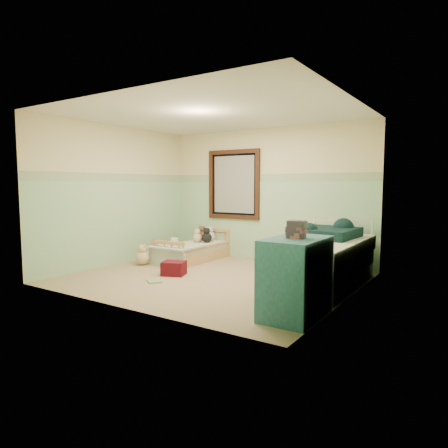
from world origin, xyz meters
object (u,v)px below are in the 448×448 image
Objects in this scene: red_pillow at (174,268)px; floor_book at (154,281)px; toddler_bed_frame at (193,255)px; plush_floor_tan at (143,258)px; dresser at (296,278)px; plush_floor_cream at (174,250)px; twin_bed_frame at (320,277)px.

red_pillow is 1.43× the size of floor_book.
red_pillow is 0.53m from floor_book.
red_pillow reaches higher than toddler_bed_frame.
plush_floor_tan reaches higher than floor_book.
toddler_bed_frame is 1.71× the size of dresser.
red_pillow is at bearing -65.67° from toddler_bed_frame.
plush_floor_cream is 1.09× the size of floor_book.
plush_floor_cream reaches higher than twin_bed_frame.
dresser reaches higher than plush_floor_cream.
toddler_bed_frame is 5.57× the size of plush_floor_cream.
plush_floor_cream is at bearing 174.12° from toddler_bed_frame.
twin_bed_frame is (3.23, -0.56, -0.02)m from plush_floor_cream.
twin_bed_frame is at bearing 17.49° from red_pillow.
red_pillow is at bearing 131.15° from floor_book.
twin_bed_frame is 5.75× the size of red_pillow.
dresser is at bearing -34.08° from toddler_bed_frame.
twin_bed_frame is at bearing 64.86° from floor_book.
plush_floor_cream is 1.07× the size of plush_floor_tan.
floor_book is at bearing -70.92° from toddler_bed_frame.
toddler_bed_frame is at bearing 114.33° from red_pillow.
toddler_bed_frame reaches higher than floor_book.
plush_floor_cream is at bearing 149.33° from dresser.
dresser is 2.61m from red_pillow.
floor_book is (-2.40, 0.32, -0.43)m from dresser.
plush_floor_cream reaches higher than floor_book.
toddler_bed_frame is at bearing 62.19° from plush_floor_tan.
plush_floor_cream is 0.93m from plush_floor_tan.
plush_floor_cream is 0.76× the size of red_pillow.
toddler_bed_frame is at bearing 144.55° from floor_book.
floor_book is at bearing -57.99° from plush_floor_cream.
plush_floor_tan is at bearing -117.81° from toddler_bed_frame.
red_pillow is (0.54, -1.19, 0.01)m from toddler_bed_frame.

